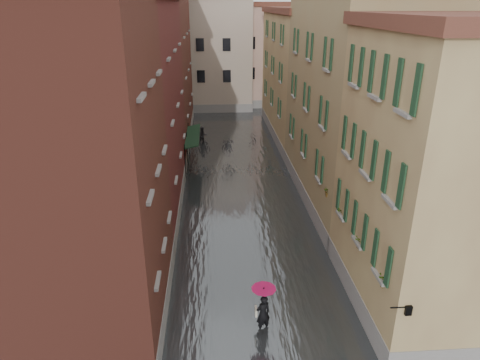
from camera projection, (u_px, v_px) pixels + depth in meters
name	position (u px, v px, depth m)	size (l,w,h in m)	color
ground	(256.00, 281.00, 20.43)	(120.00, 120.00, 0.00)	slate
floodwater	(238.00, 177.00, 32.38)	(10.00, 60.00, 0.20)	#414548
building_left_near	(74.00, 174.00, 15.66)	(6.00, 8.00, 13.00)	brown
building_left_mid	(127.00, 111.00, 25.90)	(6.00, 14.00, 12.50)	#5A1F1C
building_left_far	(155.00, 66.00, 39.44)	(6.00, 16.00, 14.00)	brown
building_right_near	(440.00, 183.00, 16.83)	(6.00, 8.00, 11.50)	#9C7A50
building_right_mid	(354.00, 104.00, 26.69)	(6.00, 14.00, 13.00)	#97875B
building_right_far	(304.00, 78.00, 40.80)	(6.00, 16.00, 11.50)	#9C7A50
building_end_cream	(201.00, 54.00, 52.79)	(12.00, 9.00, 13.00)	#AFA08B
building_end_pink	(271.00, 56.00, 55.39)	(10.00, 9.00, 12.00)	#CFA891
awning_near	(192.00, 142.00, 32.72)	(1.09, 3.21, 2.80)	#16321D
awning_far	(193.00, 131.00, 35.51)	(1.09, 3.18, 2.80)	#16321D
wall_lantern	(407.00, 309.00, 14.02)	(0.71, 0.22, 0.35)	black
window_planters	(352.00, 221.00, 18.68)	(0.59, 8.56, 0.84)	maroon
pedestrian_main	(263.00, 305.00, 16.88)	(0.99, 0.99, 2.06)	black
pedestrian_far	(203.00, 136.00, 39.86)	(0.83, 0.65, 1.71)	black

